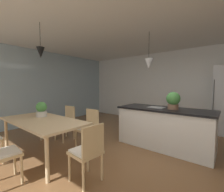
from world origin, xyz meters
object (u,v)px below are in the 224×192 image
object	(u,v)px
chair_kitchen_end	(88,151)
potted_plant_on_island	(173,100)
chair_far_left	(66,121)
chair_far_right	(88,127)
dining_table	(43,123)
potted_plant_on_table	(41,109)
kitchen_island	(164,127)

from	to	relation	value
chair_kitchen_end	potted_plant_on_island	bearing A→B (deg)	72.86
chair_far_left	chair_far_right	world-z (taller)	same
dining_table	chair_kitchen_end	bearing A→B (deg)	-0.15
chair_far_left	chair_kitchen_end	xyz separation A→B (m)	(1.78, -0.84, 0.00)
chair_far_left	chair_kitchen_end	bearing A→B (deg)	-25.19
chair_far_right	potted_plant_on_table	xyz separation A→B (m)	(-0.75, -0.69, 0.42)
potted_plant_on_island	potted_plant_on_table	size ratio (longest dim) A/B	1.16
chair_kitchen_end	potted_plant_on_table	xyz separation A→B (m)	(-1.66, 0.14, 0.42)
chair_far_left	chair_kitchen_end	distance (m)	1.96
kitchen_island	potted_plant_on_table	xyz separation A→B (m)	(-2.07, -1.82, 0.44)
dining_table	chair_far_left	distance (m)	0.96
chair_kitchen_end	kitchen_island	world-z (taller)	kitchen_island
chair_kitchen_end	chair_far_left	bearing A→B (deg)	154.81
dining_table	kitchen_island	distance (m)	2.63
potted_plant_on_island	dining_table	bearing A→B (deg)	-134.79
chair_far_left	chair_far_right	size ratio (longest dim) A/B	1.00
dining_table	chair_kitchen_end	size ratio (longest dim) A/B	2.23
chair_far_left	chair_far_right	xyz separation A→B (m)	(0.87, -0.00, 0.00)
chair_far_right	kitchen_island	distance (m)	1.73
chair_kitchen_end	potted_plant_on_table	world-z (taller)	potted_plant_on_table
chair_far_left	kitchen_island	size ratio (longest dim) A/B	0.42
kitchen_island	potted_plant_on_island	size ratio (longest dim) A/B	5.43
kitchen_island	potted_plant_on_island	distance (m)	0.67
chair_far_left	potted_plant_on_table	distance (m)	0.82
chair_kitchen_end	chair_far_right	bearing A→B (deg)	137.28
dining_table	chair_kitchen_end	world-z (taller)	chair_kitchen_end
chair_far_right	kitchen_island	bearing A→B (deg)	40.50
dining_table	potted_plant_on_island	bearing A→B (deg)	45.21
kitchen_island	chair_far_left	bearing A→B (deg)	-152.79
chair_far_right	kitchen_island	xyz separation A→B (m)	(1.32, 1.13, -0.01)
chair_kitchen_end	chair_far_right	distance (m)	1.23
chair_far_left	dining_table	bearing A→B (deg)	-62.25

